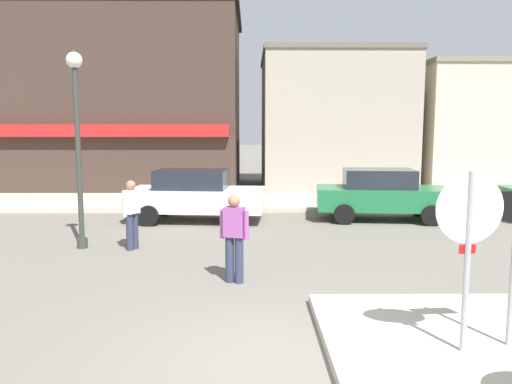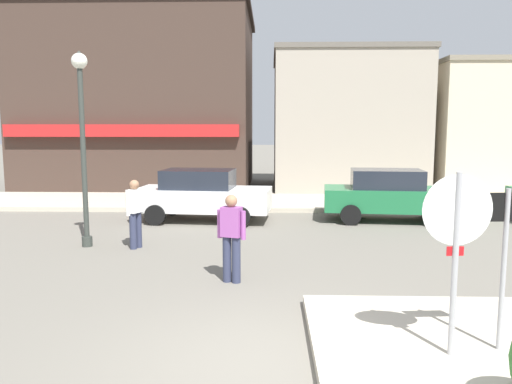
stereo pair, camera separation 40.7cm
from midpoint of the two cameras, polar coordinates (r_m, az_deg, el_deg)
ground_plane at (r=6.24m, az=0.75°, el=-19.27°), size 160.00×160.00×0.00m
kerb_far at (r=18.58m, az=-0.17°, el=-1.12°), size 80.00×4.00×0.15m
stop_sign at (r=6.24m, az=21.37°, el=-4.99°), size 0.82×0.09×2.30m
lamp_post at (r=12.22m, az=-20.70°, el=7.62°), size 0.36×0.36×4.54m
parked_car_nearest at (r=15.10m, az=-7.68°, el=-0.31°), size 4.14×2.16×1.56m
parked_car_second at (r=15.63m, az=13.50°, el=-0.19°), size 4.15×2.18×1.56m
pedestrian_crossing_near at (r=11.87m, az=-14.99°, el=-2.28°), size 0.36×0.53×1.61m
pedestrian_crossing_far at (r=9.03m, az=-3.80°, el=-5.01°), size 0.55×0.32×1.61m
building_corner_shop at (r=24.77m, az=-14.55°, el=10.04°), size 10.41×7.79×8.16m
building_storefront_left_near at (r=23.72m, az=8.08°, el=7.89°), size 6.46×6.89×6.13m
building_storefront_left_mid at (r=25.58m, az=22.16°, el=6.78°), size 5.51×7.47×5.60m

